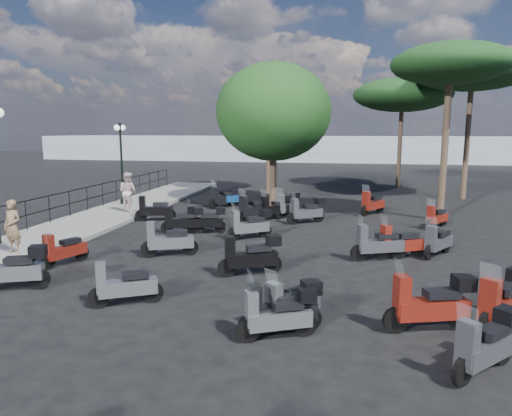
% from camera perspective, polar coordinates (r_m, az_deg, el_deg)
% --- Properties ---
extents(ground, '(120.00, 120.00, 0.00)m').
position_cam_1_polar(ground, '(13.53, -5.20, -6.62)').
color(ground, black).
rests_on(ground, ground).
extents(sidewalk, '(3.00, 30.00, 0.15)m').
position_cam_1_polar(sidewalk, '(18.87, -21.90, -2.36)').
color(sidewalk, '#64625F').
rests_on(sidewalk, ground).
extents(railing, '(0.04, 26.04, 1.10)m').
position_cam_1_polar(railing, '(19.30, -25.62, 0.12)').
color(railing, black).
rests_on(railing, sidewalk).
extents(lamp_post_2, '(0.43, 1.17, 4.00)m').
position_cam_1_polar(lamp_post_2, '(23.57, -16.48, 6.02)').
color(lamp_post_2, black).
rests_on(lamp_post_2, sidewalk).
extents(woman, '(0.64, 0.47, 1.62)m').
position_cam_1_polar(woman, '(15.41, -28.14, -2.06)').
color(woman, brown).
rests_on(woman, sidewalk).
extents(pedestrian_far, '(1.01, 0.88, 1.78)m').
position_cam_1_polar(pedestrian_far, '(21.41, -15.72, 1.97)').
color(pedestrian_far, '#C2A6A7').
rests_on(pedestrian_far, sidewalk).
extents(scooter_1, '(1.71, 0.90, 1.43)m').
position_cam_1_polar(scooter_1, '(12.41, -28.33, -6.71)').
color(scooter_1, black).
rests_on(scooter_1, ground).
extents(scooter_2, '(0.76, 1.47, 1.23)m').
position_cam_1_polar(scooter_2, '(14.12, -22.93, -4.88)').
color(scooter_2, black).
rests_on(scooter_2, ground).
extents(scooter_3, '(1.62, 0.62, 1.30)m').
position_cam_1_polar(scooter_3, '(17.06, -9.10, -1.58)').
color(scooter_3, black).
rests_on(scooter_3, ground).
extents(scooter_4, '(1.69, 0.71, 1.37)m').
position_cam_1_polar(scooter_4, '(19.67, -12.57, -0.23)').
color(scooter_4, black).
rests_on(scooter_4, ground).
extents(scooter_5, '(1.53, 0.92, 1.33)m').
position_cam_1_polar(scooter_5, '(22.73, -3.94, 1.27)').
color(scooter_5, black).
rests_on(scooter_5, ground).
extents(scooter_7, '(1.47, 0.90, 1.28)m').
position_cam_1_polar(scooter_7, '(10.50, -16.18, -9.32)').
color(scooter_7, black).
rests_on(scooter_7, ground).
extents(scooter_8, '(1.62, 0.95, 1.38)m').
position_cam_1_polar(scooter_8, '(12.08, -0.63, -6.03)').
color(scooter_8, black).
rests_on(scooter_8, ground).
extents(scooter_9, '(1.65, 0.87, 1.39)m').
position_cam_1_polar(scooter_9, '(14.11, -10.94, -4.06)').
color(scooter_9, black).
rests_on(scooter_9, ground).
extents(scooter_10, '(1.14, 1.56, 1.44)m').
position_cam_1_polar(scooter_10, '(19.11, -0.42, -0.20)').
color(scooter_10, black).
rests_on(scooter_10, ground).
extents(scooter_11, '(1.01, 1.53, 1.37)m').
position_cam_1_polar(scooter_11, '(22.61, -4.26, 1.26)').
color(scooter_11, black).
rests_on(scooter_11, ground).
extents(scooter_13, '(1.44, 0.84, 1.23)m').
position_cam_1_polar(scooter_13, '(8.57, 2.78, -13.24)').
color(scooter_13, black).
rests_on(scooter_13, ground).
extents(scooter_14, '(1.06, 1.32, 1.27)m').
position_cam_1_polar(scooter_14, '(9.09, 4.36, -12.02)').
color(scooter_14, black).
rests_on(scooter_14, ground).
extents(scooter_15, '(1.48, 1.09, 1.34)m').
position_cam_1_polar(scooter_15, '(16.04, -0.77, -2.12)').
color(scooter_15, black).
rests_on(scooter_15, ground).
extents(scooter_16, '(1.29, 1.27, 1.32)m').
position_cam_1_polar(scooter_16, '(19.63, 2.39, 0.04)').
color(scooter_16, black).
rests_on(scooter_16, ground).
extents(scooter_17, '(0.97, 1.55, 1.34)m').
position_cam_1_polar(scooter_17, '(20.17, 3.97, 0.32)').
color(scooter_17, black).
rests_on(scooter_17, ground).
extents(scooter_19, '(1.75, 0.81, 1.43)m').
position_cam_1_polar(scooter_19, '(9.44, 20.97, -11.18)').
color(scooter_19, black).
rests_on(scooter_19, ground).
extents(scooter_20, '(1.52, 0.96, 1.32)m').
position_cam_1_polar(scooter_20, '(8.73, 3.24, -12.54)').
color(scooter_20, black).
rests_on(scooter_20, ground).
extents(scooter_21, '(1.67, 0.85, 1.39)m').
position_cam_1_polar(scooter_21, '(13.91, 14.97, -4.40)').
color(scooter_21, black).
rests_on(scooter_21, ground).
extents(scooter_22, '(1.49, 1.10, 1.35)m').
position_cam_1_polar(scooter_22, '(18.83, 6.33, -0.39)').
color(scooter_22, black).
rests_on(scooter_22, ground).
extents(scooter_23, '(1.13, 1.51, 1.41)m').
position_cam_1_polar(scooter_23, '(21.30, 14.32, 0.49)').
color(scooter_23, black).
rests_on(scooter_23, ground).
extents(scooter_25, '(1.24, 1.25, 1.28)m').
position_cam_1_polar(scooter_25, '(8.25, 26.77, -15.10)').
color(scooter_25, black).
rests_on(scooter_25, ground).
extents(scooter_26, '(1.27, 1.48, 1.42)m').
position_cam_1_polar(scooter_26, '(10.15, 28.42, -10.26)').
color(scooter_26, black).
rests_on(scooter_26, ground).
extents(scooter_27, '(1.55, 0.89, 1.33)m').
position_cam_1_polar(scooter_27, '(14.27, 17.54, -4.26)').
color(scooter_27, black).
rests_on(scooter_27, ground).
extents(scooter_28, '(1.03, 1.38, 1.29)m').
position_cam_1_polar(scooter_28, '(14.91, 21.75, -3.97)').
color(scooter_28, black).
rests_on(scooter_28, ground).
extents(scooter_29, '(1.02, 1.22, 1.19)m').
position_cam_1_polar(scooter_29, '(19.18, 21.61, -1.13)').
color(scooter_29, black).
rests_on(scooter_29, ground).
extents(scooter_30, '(1.62, 0.62, 1.30)m').
position_cam_1_polar(scooter_30, '(17.00, -6.36, -1.55)').
color(scooter_30, black).
rests_on(scooter_30, ground).
extents(broadleaf_tree, '(5.70, 5.70, 7.10)m').
position_cam_1_polar(broadleaf_tree, '(23.08, 2.20, 11.89)').
color(broadleaf_tree, '#38281E').
rests_on(broadleaf_tree, ground).
extents(pine_0, '(6.30, 6.30, 7.13)m').
position_cam_1_polar(pine_0, '(31.70, 17.84, 13.30)').
color(pine_0, '#38281E').
rests_on(pine_0, ground).
extents(pine_1, '(6.34, 6.34, 8.06)m').
position_cam_1_polar(pine_1, '(27.82, 25.45, 15.28)').
color(pine_1, '#38281E').
rests_on(pine_1, ground).
extents(pine_2, '(5.49, 5.49, 7.07)m').
position_cam_1_polar(pine_2, '(27.58, 1.60, 14.49)').
color(pine_2, '#38281E').
rests_on(pine_2, ground).
extents(pine_3, '(4.75, 4.75, 7.26)m').
position_cam_1_polar(pine_3, '(20.77, 23.14, 16.13)').
color(pine_3, '#38281E').
rests_on(pine_3, ground).
extents(distant_hills, '(70.00, 8.00, 3.00)m').
position_cam_1_polar(distant_hills, '(57.63, 7.35, 7.38)').
color(distant_hills, gray).
rests_on(distant_hills, ground).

